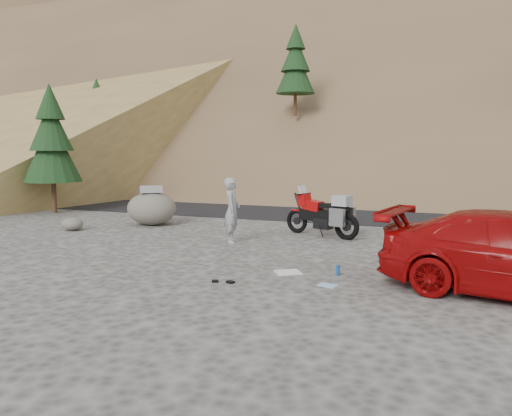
{
  "coord_description": "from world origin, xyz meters",
  "views": [
    {
      "loc": [
        3.57,
        -10.83,
        2.51
      ],
      "look_at": [
        -1.08,
        1.04,
        1.0
      ],
      "focal_mm": 35.0,
      "sensor_mm": 36.0,
      "label": 1
    }
  ],
  "objects": [
    {
      "name": "gear_blue_mat",
      "position": [
        3.16,
        -0.96,
        0.09
      ],
      "size": [
        0.46,
        0.26,
        0.17
      ],
      "primitive_type": "cylinder",
      "rotation": [
        0.0,
        1.57,
        0.23
      ],
      "color": "navy",
      "rests_on": "ground"
    },
    {
      "name": "hillside",
      "position": [
        -0.05,
        40.88,
        11.08
      ],
      "size": [
        120.0,
        73.0,
        46.72
      ],
      "color": "brown",
      "rests_on": "ground"
    },
    {
      "name": "gear_blue_cloth",
      "position": [
        1.53,
        -2.0,
        0.01
      ],
      "size": [
        0.38,
        0.31,
        0.01
      ],
      "primitive_type": "cube",
      "rotation": [
        0.0,
        0.0,
        -0.22
      ],
      "color": "#9CC3F2",
      "rests_on": "ground"
    },
    {
      "name": "ground",
      "position": [
        0.0,
        0.0,
        0.0
      ],
      "size": [
        140.0,
        140.0,
        0.0
      ],
      "primitive_type": "plane",
      "color": "#454340",
      "rests_on": "ground"
    },
    {
      "name": "conifer_verge",
      "position": [
        -11.0,
        4.5,
        2.89
      ],
      "size": [
        2.2,
        2.2,
        5.04
      ],
      "color": "#382214",
      "rests_on": "ground"
    },
    {
      "name": "gear_glove_b",
      "position": [
        -0.52,
        -2.53,
        0.02
      ],
      "size": [
        0.16,
        0.14,
        0.04
      ],
      "primitive_type": "cube",
      "rotation": [
        0.0,
        0.0,
        0.49
      ],
      "color": "black",
      "rests_on": "ground"
    },
    {
      "name": "gear_glove_a",
      "position": [
        -0.22,
        -2.48,
        0.02
      ],
      "size": [
        0.17,
        0.14,
        0.04
      ],
      "primitive_type": "cube",
      "rotation": [
        0.0,
        0.0,
        -0.29
      ],
      "color": "black",
      "rests_on": "ground"
    },
    {
      "name": "small_rock",
      "position": [
        -7.32,
        1.33,
        0.2
      ],
      "size": [
        0.71,
        0.65,
        0.4
      ],
      "rotation": [
        0.0,
        0.0,
        -0.07
      ],
      "color": "#5F5A52",
      "rests_on": "ground"
    },
    {
      "name": "gear_white_cloth",
      "position": [
        0.55,
        -1.33,
        0.01
      ],
      "size": [
        0.67,
        0.65,
        0.02
      ],
      "primitive_type": "cube",
      "rotation": [
        0.0,
        0.0,
        0.59
      ],
      "color": "white",
      "rests_on": "ground"
    },
    {
      "name": "motorcycle",
      "position": [
        0.24,
        3.07,
        0.62
      ],
      "size": [
        2.37,
        1.17,
        1.46
      ],
      "rotation": [
        0.0,
        0.0,
        -0.34
      ],
      "color": "black",
      "rests_on": "ground"
    },
    {
      "name": "gear_bottle",
      "position": [
        1.54,
        -1.19,
        0.11
      ],
      "size": [
        0.09,
        0.09,
        0.21
      ],
      "primitive_type": "cylinder",
      "rotation": [
        0.0,
        0.0,
        -0.2
      ],
      "color": "navy",
      "rests_on": "ground"
    },
    {
      "name": "boulder",
      "position": [
        -5.64,
        3.19,
        0.56
      ],
      "size": [
        2.09,
        1.95,
        1.27
      ],
      "rotation": [
        0.0,
        0.0,
        0.39
      ],
      "color": "#5F5A52",
      "rests_on": "ground"
    },
    {
      "name": "gear_funnel",
      "position": [
        3.05,
        -1.08,
        0.08
      ],
      "size": [
        0.14,
        0.14,
        0.15
      ],
      "primitive_type": "cone",
      "rotation": [
        0.0,
        0.0,
        0.19
      ],
      "color": "#AF0C0B",
      "rests_on": "ground"
    },
    {
      "name": "road",
      "position": [
        0.0,
        9.0,
        0.0
      ],
      "size": [
        120.0,
        7.0,
        0.05
      ],
      "primitive_type": "cube",
      "color": "black",
      "rests_on": "ground"
    },
    {
      "name": "man",
      "position": [
        -1.87,
        1.29,
        0.0
      ],
      "size": [
        0.58,
        0.73,
        1.75
      ],
      "primitive_type": "imported",
      "rotation": [
        0.0,
        0.0,
        1.85
      ],
      "color": "#999A9F",
      "rests_on": "ground"
    }
  ]
}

